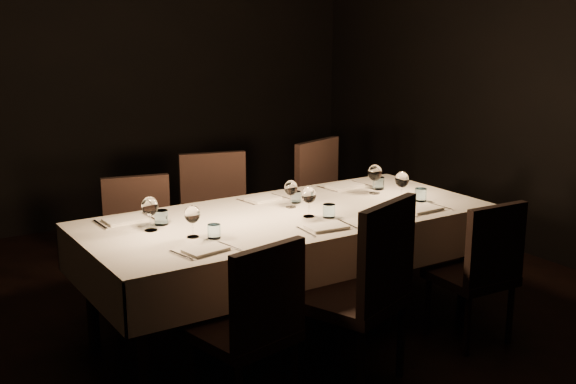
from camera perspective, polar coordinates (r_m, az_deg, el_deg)
room at (r=4.29m, az=0.00°, el=7.79°), size 5.01×6.01×3.01m
dining_table at (r=4.45m, az=0.00°, el=-2.67°), size 2.52×1.12×0.76m
chair_near_left at (r=3.55m, az=-2.71°, el=-10.15°), size 0.51×0.51×0.91m
place_setting_near_left at (r=3.90m, az=-6.86°, el=-2.91°), size 0.34×0.40×0.18m
chair_near_center at (r=3.83m, az=6.02°, el=-7.42°), size 0.64×0.64×1.04m
place_setting_near_center at (r=4.28m, az=2.45°, el=-1.29°), size 0.34×0.41×0.19m
chair_near_right at (r=4.46m, az=15.01°, el=-5.67°), size 0.45×0.45×0.89m
place_setting_near_right at (r=4.72m, az=9.80°, el=0.00°), size 0.35×0.41×0.19m
chair_far_left at (r=4.84m, az=-11.61°, el=-3.77°), size 0.53×0.53×0.92m
place_setting_far_left at (r=4.23m, az=-11.24°, el=-1.67°), size 0.36×0.42×0.20m
chair_far_center at (r=5.15m, az=-5.63°, el=-2.06°), size 0.59×0.59×1.00m
place_setting_far_center at (r=4.64m, az=-0.37°, el=-0.13°), size 0.33×0.40×0.18m
chair_far_right at (r=5.54m, az=3.31°, el=-0.77°), size 0.62×0.62×1.02m
place_setting_far_right at (r=5.02m, az=6.22°, el=0.99°), size 0.37×0.42×0.20m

